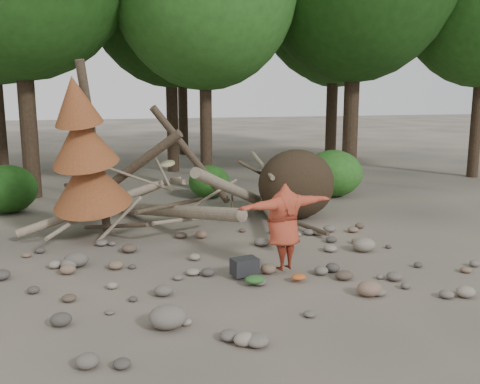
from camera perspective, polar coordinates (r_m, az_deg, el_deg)
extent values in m
plane|color=#514C44|center=(10.76, 1.21, -8.85)|extent=(120.00, 120.00, 0.00)
ellipsoid|color=#332619|center=(15.28, 6.04, 0.85)|extent=(2.20, 1.87, 1.98)
cylinder|color=gray|center=(13.89, -7.08, -2.03)|extent=(2.61, 5.11, 1.08)
cylinder|color=gray|center=(14.65, -0.41, 0.12)|extent=(3.18, 3.71, 1.90)
cylinder|color=brown|center=(14.51, -12.36, 1.76)|extent=(3.08, 1.91, 2.49)
cylinder|color=gray|center=(14.33, 3.41, -2.39)|extent=(1.13, 4.98, 0.43)
cylinder|color=brown|center=(14.86, -5.12, 3.74)|extent=(2.39, 1.03, 2.89)
cylinder|color=gray|center=(14.03, -15.38, -1.59)|extent=(3.71, 0.86, 1.20)
cylinder|color=#4C3F30|center=(13.63, -13.19, -3.57)|extent=(1.52, 1.70, 0.49)
cylinder|color=gray|center=(14.72, -2.86, -0.24)|extent=(1.57, 0.85, 0.69)
cylinder|color=#4C3F30|center=(15.54, 2.50, 1.85)|extent=(1.92, 1.25, 1.10)
cylinder|color=gray|center=(14.18, -8.26, 2.11)|extent=(0.37, 1.42, 0.85)
cylinder|color=#4C3F30|center=(14.31, 6.06, -3.28)|extent=(0.79, 2.54, 0.12)
cylinder|color=gray|center=(13.37, -5.85, -2.96)|extent=(1.78, 1.11, 0.29)
cylinder|color=#4C3F30|center=(13.59, -15.27, 4.44)|extent=(0.67, 1.13, 4.35)
cone|color=brown|center=(13.38, -15.79, 1.28)|extent=(2.06, 2.13, 1.86)
cone|color=brown|center=(13.05, -16.48, 5.45)|extent=(1.71, 1.78, 1.65)
cone|color=brown|center=(12.82, -17.14, 9.36)|extent=(1.23, 1.30, 1.41)
cylinder|color=#38281C|center=(19.35, -22.05, 12.60)|extent=(0.56, 0.56, 8.96)
cylinder|color=#38281C|center=(19.31, -3.69, 10.66)|extent=(0.44, 0.44, 7.14)
cylinder|color=#38281C|center=(21.90, 11.96, 13.49)|extent=(0.60, 0.60, 9.45)
cylinder|color=#38281C|center=(24.45, 24.18, 10.44)|extent=(0.46, 0.46, 7.70)
cylinder|color=#38281C|center=(24.16, -7.34, 12.29)|extent=(0.52, 0.52, 8.54)
cylinder|color=#38281C|center=(25.91, 9.82, 11.65)|extent=(0.50, 0.50, 8.12)
cylinder|color=#38281C|center=(30.62, -6.17, 12.19)|extent=(0.54, 0.54, 8.75)
cylinder|color=#38281C|center=(32.80, 10.02, 11.20)|extent=(0.46, 0.46, 7.84)
ellipsoid|color=#245A1A|center=(33.09, 10.27, 18.39)|extent=(7.17, 7.17, 8.60)
ellipsoid|color=#1B4712|center=(17.37, -23.67, 0.29)|extent=(1.80, 1.80, 1.44)
ellipsoid|color=#245A1A|center=(18.16, -3.31, 1.11)|extent=(1.40, 1.40, 1.12)
ellipsoid|color=#2D6A21|center=(18.69, 9.91, 1.99)|extent=(2.00, 2.00, 1.60)
imported|color=#A53A25|center=(10.67, 4.68, -3.70)|extent=(2.23, 1.05, 1.75)
cylinder|color=#8C8059|center=(10.15, -7.73, 3.02)|extent=(0.30, 0.31, 0.14)
cube|color=black|center=(10.58, 0.49, -8.25)|extent=(0.55, 0.42, 0.33)
ellipsoid|color=#2A5A24|center=(10.19, 1.60, -9.58)|extent=(0.39, 0.32, 0.15)
ellipsoid|color=#B84F1F|center=(10.43, 6.27, -9.26)|extent=(0.29, 0.24, 0.11)
ellipsoid|color=#696158|center=(8.54, -7.69, -13.05)|extent=(0.60, 0.54, 0.36)
ellipsoid|color=#856553|center=(9.97, 13.63, -9.98)|extent=(0.45, 0.40, 0.27)
ellipsoid|color=gray|center=(12.55, 13.08, -5.50)|extent=(0.52, 0.47, 0.31)
ellipsoid|color=#5B554D|center=(11.71, -17.06, -6.90)|extent=(0.51, 0.46, 0.31)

